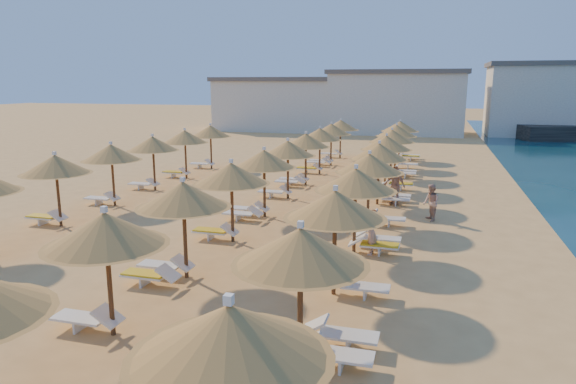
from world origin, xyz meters
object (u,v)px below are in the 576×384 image
(parasol_row_west, at_px, (264,160))
(parasol_row_east, at_px, (369,164))
(beachgoer_c, at_px, (395,185))
(beachgoer_b, at_px, (431,203))
(beachgoer_a, at_px, (371,232))

(parasol_row_west, bearing_deg, parasol_row_east, 0.00)
(beachgoer_c, xyz_separation_m, beachgoer_b, (1.73, -2.68, -0.15))
(parasol_row_east, height_order, beachgoer_b, parasol_row_east)
(beachgoer_c, bearing_deg, parasol_row_east, -70.87)
(parasol_row_west, distance_m, beachgoer_a, 6.69)
(parasol_row_east, height_order, parasol_row_west, same)
(parasol_row_west, bearing_deg, beachgoer_a, -36.59)
(parasol_row_east, distance_m, parasol_row_west, 4.58)
(beachgoer_a, bearing_deg, parasol_row_east, -174.40)
(parasol_row_east, xyz_separation_m, beachgoer_b, (2.54, 1.31, -1.75))
(beachgoer_b, bearing_deg, beachgoer_c, -168.48)
(parasol_row_east, xyz_separation_m, beachgoer_c, (0.80, 3.99, -1.60))
(parasol_row_east, height_order, beachgoer_a, parasol_row_east)
(parasol_row_east, xyz_separation_m, parasol_row_west, (-4.58, 0.00, 0.00))
(parasol_row_west, xyz_separation_m, beachgoer_c, (5.38, 3.99, -1.60))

